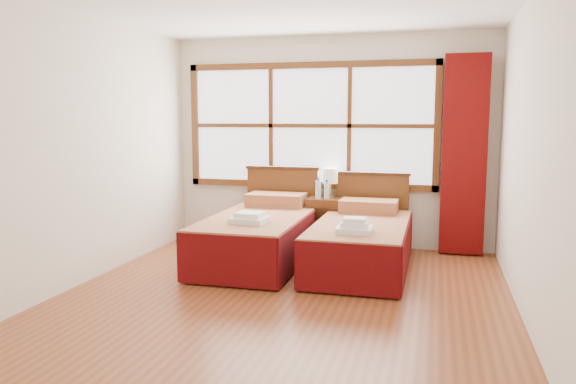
# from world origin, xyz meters

# --- Properties ---
(floor) EXTENTS (4.50, 4.50, 0.00)m
(floor) POSITION_xyz_m (0.00, 0.00, 0.00)
(floor) COLOR brown
(floor) RESTS_ON ground
(wall_back) EXTENTS (4.00, 0.00, 4.00)m
(wall_back) POSITION_xyz_m (0.00, 2.25, 1.30)
(wall_back) COLOR silver
(wall_back) RESTS_ON floor
(wall_left) EXTENTS (0.00, 4.50, 4.50)m
(wall_left) POSITION_xyz_m (-2.00, 0.00, 1.30)
(wall_left) COLOR silver
(wall_left) RESTS_ON floor
(wall_right) EXTENTS (0.00, 4.50, 4.50)m
(wall_right) POSITION_xyz_m (2.00, 0.00, 1.30)
(wall_right) COLOR silver
(wall_right) RESTS_ON floor
(window) EXTENTS (3.16, 0.06, 1.56)m
(window) POSITION_xyz_m (-0.25, 2.21, 1.50)
(window) COLOR white
(window) RESTS_ON wall_back
(curtain) EXTENTS (0.50, 0.16, 2.30)m
(curtain) POSITION_xyz_m (1.60, 2.11, 1.17)
(curtain) COLOR #690B0A
(curtain) RESTS_ON wall_back
(bed_left) EXTENTS (1.02, 2.04, 0.99)m
(bed_left) POSITION_xyz_m (-0.58, 1.20, 0.30)
(bed_left) COLOR #381D0B
(bed_left) RESTS_ON floor
(bed_right) EXTENTS (0.98, 2.00, 0.94)m
(bed_right) POSITION_xyz_m (0.55, 1.20, 0.29)
(bed_right) COLOR #381D0B
(bed_right) RESTS_ON floor
(nightstand) EXTENTS (0.47, 0.47, 0.63)m
(nightstand) POSITION_xyz_m (0.03, 1.99, 0.32)
(nightstand) COLOR #593013
(nightstand) RESTS_ON floor
(towels_left) EXTENTS (0.38, 0.34, 0.11)m
(towels_left) POSITION_xyz_m (-0.55, 0.73, 0.57)
(towels_left) COLOR white
(towels_left) RESTS_ON bed_left
(towels_right) EXTENTS (0.35, 0.31, 0.14)m
(towels_right) POSITION_xyz_m (0.55, 0.63, 0.56)
(towels_right) COLOR white
(towels_right) RESTS_ON bed_right
(lamp) EXTENTS (0.18, 0.18, 0.36)m
(lamp) POSITION_xyz_m (0.05, 2.05, 0.88)
(lamp) COLOR gold
(lamp) RESTS_ON nightstand
(bottle_near) EXTENTS (0.07, 0.07, 0.25)m
(bottle_near) POSITION_xyz_m (-0.07, 1.88, 0.75)
(bottle_near) COLOR silver
(bottle_near) RESTS_ON nightstand
(bottle_far) EXTENTS (0.06, 0.06, 0.23)m
(bottle_far) POSITION_xyz_m (0.02, 1.94, 0.74)
(bottle_far) COLOR silver
(bottle_far) RESTS_ON nightstand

